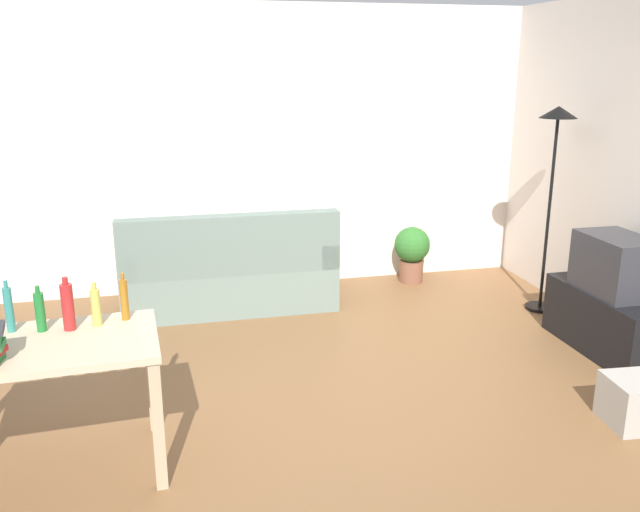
{
  "coord_description": "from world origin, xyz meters",
  "views": [
    {
      "loc": [
        -1.02,
        -4.22,
        2.15
      ],
      "look_at": [
        0.1,
        0.5,
        0.75
      ],
      "focal_mm": 37.48,
      "sensor_mm": 36.0,
      "label": 1
    }
  ],
  "objects_px": {
    "tv": "(616,265)",
    "bottle_squat": "(96,307)",
    "torchiere_lamp": "(555,154)",
    "desk": "(41,363)",
    "couch": "(229,275)",
    "tv_stand": "(609,322)",
    "bottle_amber": "(124,299)",
    "potted_plant": "(412,250)",
    "bottle_green": "(40,311)",
    "bottle_red": "(68,306)",
    "bottle_tall": "(9,309)"
  },
  "relations": [
    {
      "from": "tv",
      "to": "desk",
      "type": "xyz_separation_m",
      "value": [
        -3.96,
        -0.71,
        -0.05
      ]
    },
    {
      "from": "tv_stand",
      "to": "bottle_squat",
      "type": "height_order",
      "value": "bottle_squat"
    },
    {
      "from": "bottle_red",
      "to": "potted_plant",
      "type": "bearing_deg",
      "value": 40.51
    },
    {
      "from": "couch",
      "to": "tv_stand",
      "type": "bearing_deg",
      "value": 148.84
    },
    {
      "from": "bottle_green",
      "to": "bottle_squat",
      "type": "relative_size",
      "value": 1.03
    },
    {
      "from": "potted_plant",
      "to": "desk",
      "type": "bearing_deg",
      "value": -139.04
    },
    {
      "from": "torchiere_lamp",
      "to": "potted_plant",
      "type": "bearing_deg",
      "value": 130.05
    },
    {
      "from": "tv",
      "to": "bottle_squat",
      "type": "height_order",
      "value": "bottle_squat"
    },
    {
      "from": "couch",
      "to": "potted_plant",
      "type": "relative_size",
      "value": 3.32
    },
    {
      "from": "couch",
      "to": "desk",
      "type": "relative_size",
      "value": 1.53
    },
    {
      "from": "torchiere_lamp",
      "to": "desk",
      "type": "relative_size",
      "value": 1.46
    },
    {
      "from": "tv",
      "to": "bottle_amber",
      "type": "distance_m",
      "value": 3.56
    },
    {
      "from": "bottle_tall",
      "to": "bottle_amber",
      "type": "distance_m",
      "value": 0.59
    },
    {
      "from": "potted_plant",
      "to": "bottle_tall",
      "type": "relative_size",
      "value": 1.98
    },
    {
      "from": "tv",
      "to": "bottle_amber",
      "type": "bearing_deg",
      "value": 97.52
    },
    {
      "from": "potted_plant",
      "to": "torchiere_lamp",
      "type": "bearing_deg",
      "value": -49.95
    },
    {
      "from": "tv",
      "to": "bottle_red",
      "type": "relative_size",
      "value": 2.01
    },
    {
      "from": "tv",
      "to": "potted_plant",
      "type": "xyz_separation_m",
      "value": [
        -0.86,
        1.97,
        -0.37
      ]
    },
    {
      "from": "bottle_red",
      "to": "tv",
      "type": "bearing_deg",
      "value": 8.22
    },
    {
      "from": "bottle_squat",
      "to": "couch",
      "type": "bearing_deg",
      "value": 66.92
    },
    {
      "from": "potted_plant",
      "to": "bottle_red",
      "type": "relative_size",
      "value": 1.91
    },
    {
      "from": "bottle_tall",
      "to": "bottle_red",
      "type": "distance_m",
      "value": 0.31
    },
    {
      "from": "potted_plant",
      "to": "bottle_amber",
      "type": "distance_m",
      "value": 3.65
    },
    {
      "from": "torchiere_lamp",
      "to": "bottle_squat",
      "type": "height_order",
      "value": "torchiere_lamp"
    },
    {
      "from": "torchiere_lamp",
      "to": "bottle_red",
      "type": "bearing_deg",
      "value": -158.52
    },
    {
      "from": "tv_stand",
      "to": "bottle_green",
      "type": "relative_size",
      "value": 4.29
    },
    {
      "from": "bottle_tall",
      "to": "bottle_squat",
      "type": "xyz_separation_m",
      "value": [
        0.44,
        -0.02,
        -0.02
      ]
    },
    {
      "from": "tv_stand",
      "to": "bottle_squat",
      "type": "xyz_separation_m",
      "value": [
        -3.67,
        -0.52,
        0.63
      ]
    },
    {
      "from": "bottle_red",
      "to": "bottle_amber",
      "type": "distance_m",
      "value": 0.3
    },
    {
      "from": "torchiere_lamp",
      "to": "potted_plant",
      "type": "height_order",
      "value": "torchiere_lamp"
    },
    {
      "from": "couch",
      "to": "bottle_amber",
      "type": "bearing_deg",
      "value": 69.81
    },
    {
      "from": "bottle_tall",
      "to": "bottle_amber",
      "type": "height_order",
      "value": "bottle_tall"
    },
    {
      "from": "torchiere_lamp",
      "to": "couch",
      "type": "bearing_deg",
      "value": 165.49
    },
    {
      "from": "couch",
      "to": "bottle_squat",
      "type": "xyz_separation_m",
      "value": [
        -0.93,
        -2.18,
        0.56
      ]
    },
    {
      "from": "torchiere_lamp",
      "to": "bottle_amber",
      "type": "xyz_separation_m",
      "value": [
        -3.53,
        -1.41,
        -0.53
      ]
    },
    {
      "from": "potted_plant",
      "to": "bottle_green",
      "type": "distance_m",
      "value": 4.02
    },
    {
      "from": "tv_stand",
      "to": "bottle_green",
      "type": "bearing_deg",
      "value": 97.73
    },
    {
      "from": "bottle_green",
      "to": "bottle_red",
      "type": "xyz_separation_m",
      "value": [
        0.15,
        -0.01,
        0.02
      ]
    },
    {
      "from": "potted_plant",
      "to": "bottle_green",
      "type": "height_order",
      "value": "bottle_green"
    },
    {
      "from": "tv_stand",
      "to": "bottle_tall",
      "type": "height_order",
      "value": "bottle_tall"
    },
    {
      "from": "desk",
      "to": "bottle_red",
      "type": "relative_size",
      "value": 4.15
    },
    {
      "from": "bottle_amber",
      "to": "potted_plant",
      "type": "bearing_deg",
      "value": 42.45
    },
    {
      "from": "torchiere_lamp",
      "to": "desk",
      "type": "bearing_deg",
      "value": -157.19
    },
    {
      "from": "bottle_red",
      "to": "bottle_squat",
      "type": "bearing_deg",
      "value": 11.71
    },
    {
      "from": "couch",
      "to": "tv",
      "type": "relative_size",
      "value": 3.16
    },
    {
      "from": "couch",
      "to": "bottle_squat",
      "type": "height_order",
      "value": "bottle_squat"
    },
    {
      "from": "couch",
      "to": "tv",
      "type": "bearing_deg",
      "value": 148.87
    },
    {
      "from": "couch",
      "to": "bottle_green",
      "type": "relative_size",
      "value": 7.39
    },
    {
      "from": "bottle_green",
      "to": "potted_plant",
      "type": "bearing_deg",
      "value": 39.0
    },
    {
      "from": "potted_plant",
      "to": "couch",
      "type": "bearing_deg",
      "value": -170.57
    }
  ]
}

